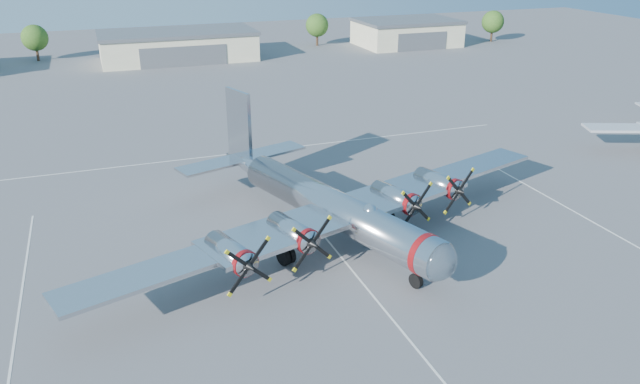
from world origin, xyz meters
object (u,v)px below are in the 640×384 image
object	(u,v)px
tree_west	(35,38)
main_bomber_b29	(324,235)
hangar_east	(406,32)
tree_east	(317,25)
tree_far_east	(493,22)
hangar_center	(178,45)

from	to	relation	value
tree_west	main_bomber_b29	size ratio (longest dim) A/B	0.16
hangar_east	tree_west	distance (m)	73.46
tree_west	tree_east	world-z (taller)	same
tree_west	tree_far_east	distance (m)	93.54
hangar_center	tree_far_east	xyz separation A→B (m)	(68.00, -1.96, 1.51)
hangar_center	tree_west	distance (m)	26.30
hangar_east	tree_far_east	size ratio (longest dim) A/B	3.10
hangar_east	tree_west	xyz separation A→B (m)	(-73.00, 8.04, 1.51)
hangar_east	main_bomber_b29	size ratio (longest dim) A/B	0.48
hangar_east	main_bomber_b29	bearing A→B (deg)	-121.27
main_bomber_b29	tree_far_east	bearing A→B (deg)	30.53
hangar_east	tree_east	size ratio (longest dim) A/B	3.10
hangar_east	tree_far_east	bearing A→B (deg)	-5.61
tree_east	main_bomber_b29	xyz separation A→B (m)	(-29.94, -84.97, -4.22)
tree_east	hangar_east	bearing A→B (deg)	-18.54
tree_west	tree_east	size ratio (longest dim) A/B	1.00
hangar_center	tree_east	bearing A→B (deg)	11.38
tree_east	main_bomber_b29	distance (m)	90.19
hangar_center	hangar_east	bearing A→B (deg)	0.00
hangar_center	hangar_east	distance (m)	48.00
tree_far_east	tree_west	bearing A→B (deg)	173.86
hangar_east	main_bomber_b29	world-z (taller)	hangar_east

